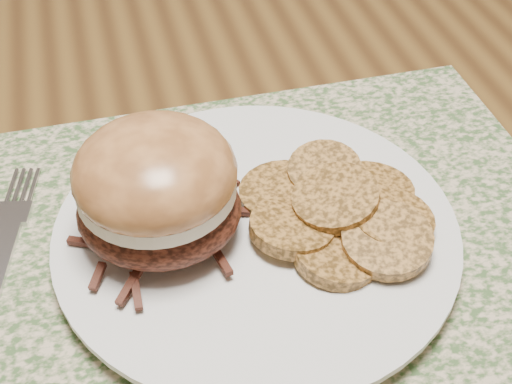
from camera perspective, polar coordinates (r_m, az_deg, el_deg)
dining_table at (r=0.74m, az=-11.49°, el=4.77°), size 1.50×0.90×0.75m
placemat at (r=0.50m, az=0.54°, el=-3.61°), size 0.45×0.33×0.00m
dinner_plate at (r=0.49m, az=0.03°, el=-3.36°), size 0.26×0.26×0.02m
pork_sandwich at (r=0.46m, az=-7.95°, el=0.31°), size 0.14×0.14×0.08m
roasted_potatoes at (r=0.49m, az=6.71°, el=-1.51°), size 0.15×0.14×0.03m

